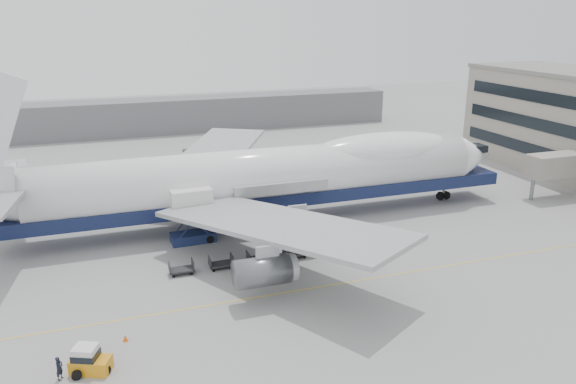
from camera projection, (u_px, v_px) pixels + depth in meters
name	position (u px, v px, depth m)	size (l,w,h in m)	color
ground	(299.00, 261.00, 56.40)	(260.00, 260.00, 0.00)	gray
apron_line	(322.00, 287.00, 51.00)	(60.00, 0.15, 0.01)	gold
hangar	(135.00, 117.00, 115.16)	(110.00, 8.00, 7.00)	slate
airliner	(269.00, 176.00, 65.70)	(67.00, 55.30, 19.98)	white
catering_truck	(192.00, 212.00, 60.12)	(4.79, 3.42, 6.04)	navy
baggage_tug	(89.00, 361.00, 38.63)	(3.02, 2.40, 1.95)	orange
ground_worker	(59.00, 368.00, 37.82)	(0.62, 0.41, 1.70)	black
traffic_cone	(125.00, 338.00, 42.43)	(0.38, 0.38, 0.55)	#D75B0B
dolly_0	(181.00, 269.00, 53.33)	(2.30, 1.35, 1.30)	#2D2D30
dolly_1	(221.00, 263.00, 54.54)	(2.30, 1.35, 1.30)	#2D2D30
dolly_2	(259.00, 258.00, 55.75)	(2.30, 1.35, 1.30)	#2D2D30
dolly_3	(295.00, 253.00, 56.96)	(2.30, 1.35, 1.30)	#2D2D30
dolly_4	(330.00, 248.00, 58.17)	(2.30, 1.35, 1.30)	#2D2D30
dolly_5	(363.00, 243.00, 59.37)	(2.30, 1.35, 1.30)	#2D2D30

